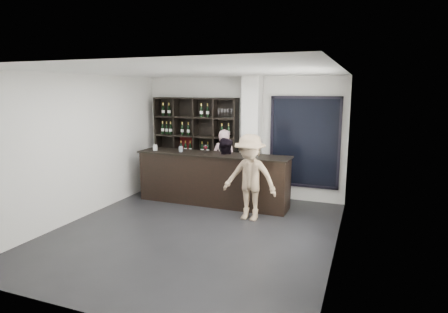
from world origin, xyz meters
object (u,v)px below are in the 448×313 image
at_px(wine_shelf, 196,145).
at_px(taster_pink, 224,163).
at_px(tasting_counter, 213,179).
at_px(customer, 250,177).
at_px(taster_black, 224,171).

bearing_deg(wine_shelf, taster_pink, -11.17).
relative_size(wine_shelf, tasting_counter, 0.68).
height_order(wine_shelf, taster_pink, wine_shelf).
relative_size(wine_shelf, taster_pink, 1.45).
bearing_deg(customer, tasting_counter, 152.72).
xyz_separation_m(tasting_counter, taster_black, (0.25, 0.10, 0.18)).
bearing_deg(taster_black, tasting_counter, 25.82).
bearing_deg(customer, taster_pink, 133.43).
height_order(tasting_counter, customer, customer).
bearing_deg(tasting_counter, wine_shelf, 134.91).
bearing_deg(customer, taster_black, 141.92).
height_order(wine_shelf, taster_black, wine_shelf).
xyz_separation_m(wine_shelf, customer, (1.90, -1.52, -0.33)).
relative_size(tasting_counter, customer, 2.05).
bearing_deg(taster_pink, taster_black, 113.15).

